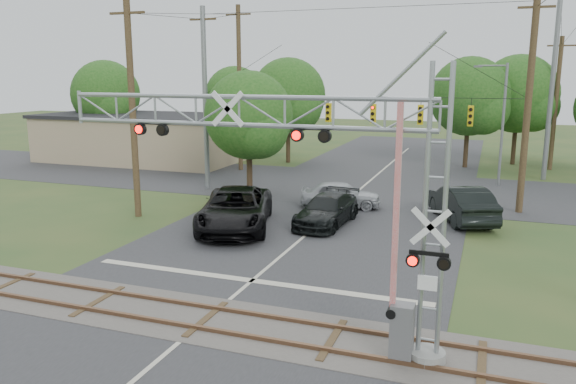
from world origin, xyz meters
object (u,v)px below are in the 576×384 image
(crossing_gantry, at_px, (309,177))
(pickup_black, at_px, (235,209))
(sedan_silver, at_px, (341,195))
(traffic_signal_span, at_px, (366,105))
(streetlight, at_px, (501,118))
(commercial_building, at_px, (142,137))
(car_dark, at_px, (327,210))

(crossing_gantry, distance_m, pickup_black, 12.91)
(sedan_silver, bearing_deg, traffic_signal_span, -34.06)
(traffic_signal_span, relative_size, streetlight, 2.39)
(sedan_silver, bearing_deg, commercial_building, 47.63)
(commercial_building, bearing_deg, crossing_gantry, -48.95)
(car_dark, height_order, commercial_building, commercial_building)
(pickup_black, bearing_deg, streetlight, 34.83)
(car_dark, xyz_separation_m, commercial_building, (-20.98, 14.99, 1.26))
(pickup_black, bearing_deg, crossing_gantry, -73.56)
(traffic_signal_span, xyz_separation_m, commercial_building, (-21.52, 8.97, -3.63))
(traffic_signal_span, xyz_separation_m, sedan_silver, (-0.83, -2.25, -4.89))
(traffic_signal_span, distance_m, commercial_building, 23.59)
(pickup_black, distance_m, sedan_silver, 7.01)
(pickup_black, xyz_separation_m, car_dark, (3.99, 2.18, -0.22))
(crossing_gantry, relative_size, sedan_silver, 2.50)
(commercial_building, bearing_deg, streetlight, -2.98)
(sedan_silver, xyz_separation_m, commercial_building, (-20.69, 11.22, 1.25))
(traffic_signal_span, xyz_separation_m, pickup_black, (-4.53, -8.20, -4.68))
(commercial_building, xyz_separation_m, streetlight, (28.91, -1.39, 2.52))
(streetlight, bearing_deg, traffic_signal_span, -134.31)
(crossing_gantry, bearing_deg, commercial_building, 131.27)
(pickup_black, distance_m, streetlight, 20.09)
(car_dark, bearing_deg, traffic_signal_span, 89.47)
(traffic_signal_span, height_order, streetlight, traffic_signal_span)
(commercial_building, relative_size, streetlight, 2.13)
(crossing_gantry, height_order, streetlight, streetlight)
(crossing_gantry, relative_size, streetlight, 1.37)
(crossing_gantry, height_order, pickup_black, crossing_gantry)
(traffic_signal_span, distance_m, sedan_silver, 5.44)
(car_dark, bearing_deg, commercial_building, 149.02)
(car_dark, bearing_deg, streetlight, 64.30)
(pickup_black, relative_size, car_dark, 1.35)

